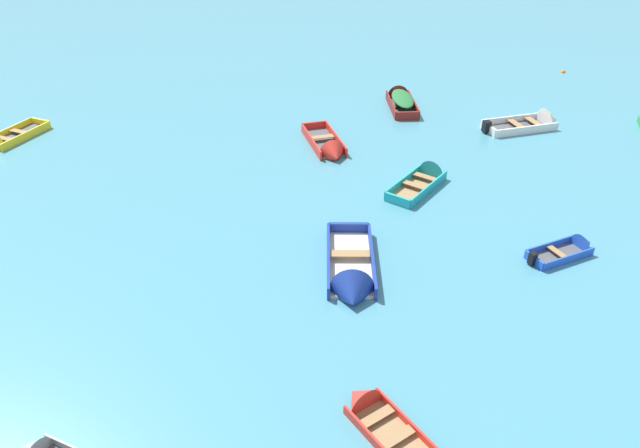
# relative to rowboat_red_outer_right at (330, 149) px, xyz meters

# --- Properties ---
(rowboat_red_outer_right) EXTENTS (1.73, 4.29, 1.24)m
(rowboat_red_outer_right) POSITION_rel_rowboat_red_outer_right_xyz_m (0.00, 0.00, 0.00)
(rowboat_red_outer_right) COLOR #4C4C51
(rowboat_red_outer_right) RESTS_ON ground_plane
(rowboat_deep_blue_midfield_left) EXTENTS (2.40, 4.86, 1.50)m
(rowboat_deep_blue_midfield_left) POSITION_rel_rowboat_red_outer_right_xyz_m (-1.26, -10.47, 0.02)
(rowboat_deep_blue_midfield_left) COLOR beige
(rowboat_deep_blue_midfield_left) RESTS_ON ground_plane
(rowboat_blue_midfield_right) EXTENTS (2.96, 1.62, 0.90)m
(rowboat_blue_midfield_right) POSITION_rel_rowboat_red_outer_right_xyz_m (7.21, -9.91, -0.05)
(rowboat_blue_midfield_right) COLOR #4C4C51
(rowboat_blue_midfield_right) RESTS_ON ground_plane
(rowboat_turquoise_distant_center) EXTENTS (3.58, 3.50, 1.18)m
(rowboat_turquoise_distant_center) POSITION_rel_rowboat_red_outer_right_xyz_m (3.75, -3.60, -0.02)
(rowboat_turquoise_distant_center) COLOR #99754C
(rowboat_turquoise_distant_center) RESTS_ON ground_plane
(rowboat_yellow_cluster_inner) EXTENTS (3.10, 3.82, 1.21)m
(rowboat_yellow_cluster_inner) POSITION_rel_rowboat_red_outer_right_xyz_m (-16.06, 3.80, -0.03)
(rowboat_yellow_cluster_inner) COLOR #4C4C51
(rowboat_yellow_cluster_inner) RESTS_ON ground_plane
(rowboat_maroon_back_row_left) EXTENTS (1.78, 4.11, 1.24)m
(rowboat_maroon_back_row_left) POSITION_rel_rowboat_red_outer_right_xyz_m (5.27, 5.65, 0.16)
(rowboat_maroon_back_row_left) COLOR #4C4C51
(rowboat_maroon_back_row_left) RESTS_ON ground_plane
(rowboat_white_far_left) EXTENTS (4.53, 1.96, 1.41)m
(rowboat_white_far_left) POSITION_rel_rowboat_red_outer_right_xyz_m (11.56, 1.30, -0.01)
(rowboat_white_far_left) COLOR #4C4C51
(rowboat_white_far_left) RESTS_ON ground_plane
(rowboat_red_foreground_center) EXTENTS (2.27, 3.31, 1.03)m
(rowboat_red_foreground_center) POSITION_rel_rowboat_red_outer_right_xyz_m (-1.91, -15.98, -0.07)
(rowboat_red_foreground_center) COLOR #99754C
(rowboat_red_foreground_center) RESTS_ON ground_plane
(mooring_buoy_between_boats_left) EXTENTS (0.33, 0.33, 0.33)m
(mooring_buoy_between_boats_left) POSITION_rel_rowboat_red_outer_right_xyz_m (17.65, 9.45, -0.21)
(mooring_buoy_between_boats_left) COLOR orange
(mooring_buoy_between_boats_left) RESTS_ON ground_plane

